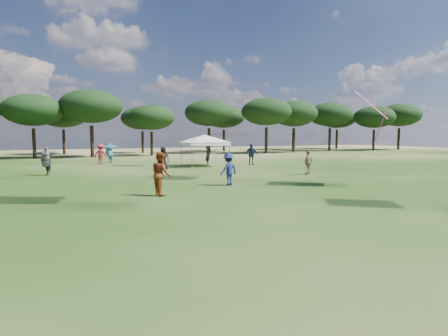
{
  "coord_description": "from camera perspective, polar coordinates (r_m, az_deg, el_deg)",
  "views": [
    {
      "loc": [
        -2.28,
        -0.18,
        2.52
      ],
      "look_at": [
        -0.2,
        3.99,
        2.1
      ],
      "focal_mm": 30.0,
      "sensor_mm": 36.0,
      "label": 1
    }
  ],
  "objects": [
    {
      "name": "tree_line",
      "position": [
        47.91,
        -21.12,
        8.22
      ],
      "size": [
        108.78,
        17.63,
        7.77
      ],
      "color": "black",
      "rests_on": "ground"
    },
    {
      "name": "tent_right",
      "position": [
        30.15,
        -2.98,
        4.85
      ],
      "size": [
        6.54,
        6.54,
        2.83
      ],
      "rotation": [
        0.0,
        0.0,
        -0.08
      ],
      "color": "gray",
      "rests_on": "ground"
    },
    {
      "name": "festival_crowd",
      "position": [
        25.63,
        -22.97,
        1.02
      ],
      "size": [
        28.2,
        21.53,
        1.9
      ],
      "color": "navy",
      "rests_on": "ground"
    }
  ]
}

